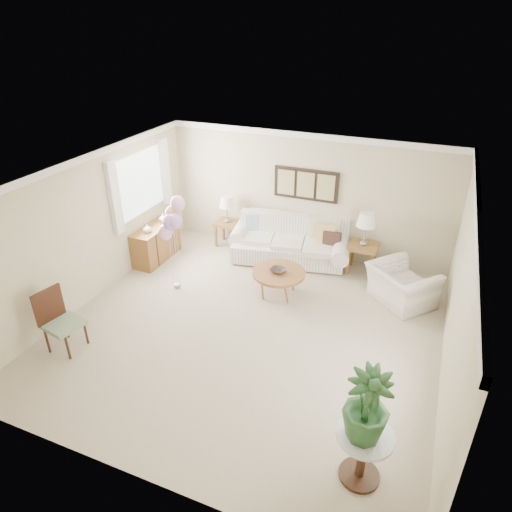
% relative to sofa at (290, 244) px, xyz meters
% --- Properties ---
extents(ground_plane, '(6.00, 6.00, 0.00)m').
position_rel_sofa_xyz_m(ground_plane, '(0.16, -2.55, -0.37)').
color(ground_plane, '#B8A791').
extents(room_shell, '(6.04, 6.04, 2.60)m').
position_rel_sofa_xyz_m(room_shell, '(0.05, -2.46, 1.26)').
color(room_shell, '#C6BA8F').
rests_on(room_shell, ground).
extents(wall_art_triptych, '(1.35, 0.06, 0.65)m').
position_rel_sofa_xyz_m(wall_art_triptych, '(0.16, 0.42, 1.18)').
color(wall_art_triptych, black).
rests_on(wall_art_triptych, ground).
extents(sofa, '(2.69, 1.35, 0.93)m').
position_rel_sofa_xyz_m(sofa, '(0.00, 0.00, 0.00)').
color(sofa, '#F1E2CD').
rests_on(sofa, ground).
extents(end_table_left, '(0.51, 0.47, 0.56)m').
position_rel_sofa_xyz_m(end_table_left, '(-1.50, 0.13, 0.10)').
color(end_table_left, olive).
rests_on(end_table_left, ground).
extents(end_table_right, '(0.56, 0.51, 0.62)m').
position_rel_sofa_xyz_m(end_table_right, '(1.50, 0.04, 0.15)').
color(end_table_right, olive).
rests_on(end_table_right, ground).
extents(lamp_left, '(0.33, 0.33, 0.59)m').
position_rel_sofa_xyz_m(lamp_left, '(-1.50, 0.13, 0.64)').
color(lamp_left, gray).
rests_on(lamp_left, end_table_left).
extents(lamp_right, '(0.38, 0.38, 0.67)m').
position_rel_sofa_xyz_m(lamp_right, '(1.50, 0.04, 0.76)').
color(lamp_right, gray).
rests_on(lamp_right, end_table_right).
extents(coffee_table, '(0.97, 0.97, 0.49)m').
position_rel_sofa_xyz_m(coffee_table, '(0.25, -1.39, 0.08)').
color(coffee_table, brown).
rests_on(coffee_table, ground).
extents(decor_bowl, '(0.32, 0.32, 0.07)m').
position_rel_sofa_xyz_m(decor_bowl, '(0.24, -1.41, 0.16)').
color(decor_bowl, '#322522').
rests_on(decor_bowl, coffee_table).
extents(armchair, '(1.41, 1.40, 0.69)m').
position_rel_sofa_xyz_m(armchair, '(2.36, -0.78, -0.02)').
color(armchair, '#F1E2CD').
rests_on(armchair, ground).
extents(side_table, '(0.63, 0.63, 0.68)m').
position_rel_sofa_xyz_m(side_table, '(2.39, -4.58, 0.15)').
color(side_table, silver).
rests_on(side_table, ground).
extents(potted_plant, '(0.63, 0.63, 0.87)m').
position_rel_sofa_xyz_m(potted_plant, '(2.36, -4.61, 0.75)').
color(potted_plant, '#23531E').
rests_on(potted_plant, side_table).
extents(accent_chair, '(0.59, 0.59, 1.02)m').
position_rel_sofa_xyz_m(accent_chair, '(-2.34, -4.07, 0.16)').
color(accent_chair, gray).
rests_on(accent_chair, ground).
extents(credenza, '(0.46, 1.20, 0.74)m').
position_rel_sofa_xyz_m(credenza, '(-2.60, -1.05, 0.00)').
color(credenza, olive).
rests_on(credenza, ground).
extents(vase_white, '(0.19, 0.19, 0.17)m').
position_rel_sofa_xyz_m(vase_white, '(-2.58, -1.32, 0.46)').
color(vase_white, silver).
rests_on(vase_white, credenza).
extents(vase_sage, '(0.17, 0.17, 0.17)m').
position_rel_sofa_xyz_m(vase_sage, '(-2.58, -0.74, 0.46)').
color(vase_sage, silver).
rests_on(vase_sage, credenza).
extents(balloon_cluster, '(0.46, 0.44, 1.85)m').
position_rel_sofa_xyz_m(balloon_cluster, '(-1.58, -1.90, 1.07)').
color(balloon_cluster, gray).
rests_on(balloon_cluster, ground).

